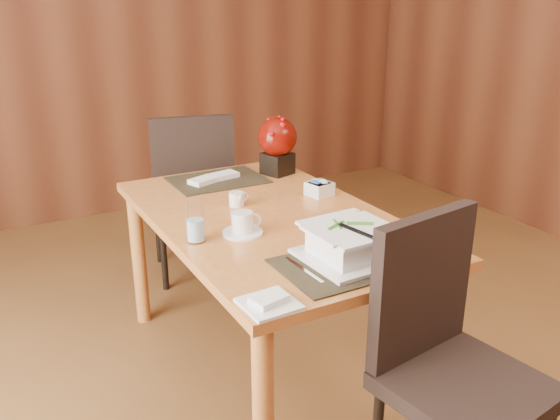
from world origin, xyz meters
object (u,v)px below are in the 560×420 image
coffee_cup (242,225)px  dining_table (270,236)px  soup_setting (349,243)px  sugar_caddy (319,189)px  berry_decor (277,142)px  far_chair (192,188)px  near_chair (447,350)px  bread_plate (269,304)px  creamer_jug (237,199)px  water_glass (195,221)px

coffee_cup → dining_table: bearing=34.9°
soup_setting → sugar_caddy: soup_setting is taller
dining_table → berry_decor: size_ratio=5.18×
far_chair → near_chair: bearing=107.2°
dining_table → berry_decor: 0.66m
dining_table → bread_plate: size_ratio=9.44×
soup_setting → near_chair: near_chair is taller
dining_table → creamer_jug: size_ratio=17.75×
soup_setting → berry_decor: size_ratio=1.11×
coffee_cup → creamer_jug: coffee_cup is taller
dining_table → far_chair: 1.03m
water_glass → bread_plate: size_ratio=1.03×
creamer_jug → bread_plate: size_ratio=0.53×
water_glass → creamer_jug: 0.42m
far_chair → sugar_caddy: bearing=120.5°
sugar_caddy → bread_plate: size_ratio=0.64×
soup_setting → far_chair: far_chair is taller
coffee_cup → berry_decor: bearing=51.9°
bread_plate → sugar_caddy: bearing=49.3°
creamer_jug → sugar_caddy: (0.39, -0.06, 0.00)m
coffee_cup → bread_plate: 0.57m
berry_decor → sugar_caddy: bearing=-89.5°
bread_plate → far_chair: size_ratio=0.16×
sugar_caddy → bread_plate: 1.04m
bread_plate → near_chair: size_ratio=0.16×
dining_table → berry_decor: bearing=58.3°
dining_table → far_chair: far_chair is taller
far_chair → creamer_jug: bearing=95.9°
bread_plate → creamer_jug: bearing=71.3°
far_chair → bread_plate: bearing=90.1°
water_glass → berry_decor: berry_decor is taller
water_glass → sugar_caddy: size_ratio=1.60×
coffee_cup → bread_plate: bearing=-107.4°
soup_setting → near_chair: (0.14, -0.37, -0.26)m
dining_table → coffee_cup: 0.26m
coffee_cup → far_chair: size_ratio=0.16×
bread_plate → far_chair: bearing=77.0°
near_chair → soup_setting: bearing=102.1°
berry_decor → near_chair: 1.45m
sugar_caddy → far_chair: 0.97m
creamer_jug → water_glass: bearing=-143.2°
sugar_caddy → bread_plate: bearing=-130.7°
creamer_jug → berry_decor: berry_decor is taller
dining_table → soup_setting: 0.54m
far_chair → water_glass: bearing=83.4°
creamer_jug → bread_plate: (-0.28, -0.84, -0.03)m
coffee_cup → far_chair: (0.22, 1.15, -0.22)m
far_chair → dining_table: bearing=101.1°
creamer_jug → sugar_caddy: 0.40m
berry_decor → near_chair: size_ratio=0.30×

